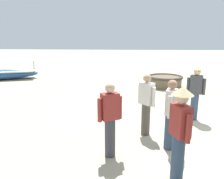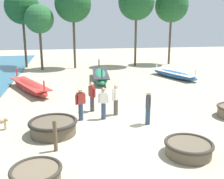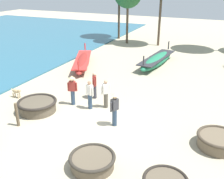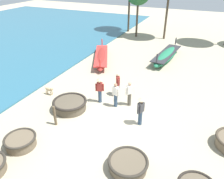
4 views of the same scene
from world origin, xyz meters
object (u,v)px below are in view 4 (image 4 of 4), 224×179
coracle_nearest (128,164)px  fisherman_by_coracle (130,93)px  fisherman_standing_right (141,109)px  fisherman_hauling (116,94)px  dog (49,90)px  fisherman_standing_left (118,84)px  coracle_tilted (70,104)px  coracle_weathered (21,141)px  fisherman_with_hat (100,89)px  long_boat_red_hull (101,57)px  long_boat_white_hull (166,56)px  mooring_post_inland (55,116)px

coracle_nearest → fisherman_by_coracle: bearing=109.6°
fisherman_standing_right → fisherman_hauling: bearing=150.3°
coracle_nearest → dog: 7.80m
fisherman_standing_left → coracle_nearest: bearing=-63.1°
coracle_tilted → fisherman_standing_right: fisherman_standing_right is taller
coracle_weathered → coracle_nearest: size_ratio=0.87×
coracle_tilted → fisherman_hauling: fisherman_hauling is taller
fisherman_with_hat → fisherman_by_coracle: bearing=13.0°
coracle_weathered → fisherman_standing_right: fisherman_standing_right is taller
fisherman_with_hat → dog: (-3.47, -0.55, -0.59)m
fisherman_by_coracle → dog: fisherman_by_coracle is taller
long_boat_red_hull → long_boat_white_hull: 5.94m
dog → coracle_tilted: bearing=-22.0°
coracle_nearest → mooring_post_inland: bearing=165.4°
coracle_nearest → fisherman_standing_left: 6.10m
coracle_tilted → long_boat_white_hull: (3.50, 10.39, 0.06)m
coracle_weathered → fisherman_standing_right: 6.05m
coracle_weathered → long_boat_white_hull: long_boat_white_hull is taller
coracle_weathered → fisherman_with_hat: (1.63, 5.00, 0.67)m
long_boat_white_hull → fisherman_standing_left: size_ratio=3.80×
coracle_tilted → mooring_post_inland: (0.12, -1.56, 0.25)m
fisherman_hauling → fisherman_with_hat: bearing=177.1°
long_boat_white_hull → fisherman_standing_left: (-1.56, -7.72, 0.44)m
mooring_post_inland → fisherman_standing_right: bearing=24.7°
coracle_tilted → long_boat_red_hull: bearing=103.1°
fisherman_standing_left → long_boat_red_hull: bearing=126.6°
coracle_weathered → coracle_tilted: coracle_tilted is taller
long_boat_white_hull → dog: bearing=-121.0°
fisherman_standing_left → fisherman_by_coracle: same height
coracle_tilted → coracle_weathered: bearing=-96.1°
mooring_post_inland → long_boat_red_hull: bearing=101.7°
fisherman_with_hat → coracle_weathered: bearing=-108.1°
coracle_tilted → fisherman_hauling: size_ratio=1.29×
fisherman_standing_left → fisherman_with_hat: fisherman_with_hat is taller
fisherman_with_hat → coracle_nearest: bearing=-50.7°
fisherman_standing_left → mooring_post_inland: fisherman_standing_left is taller
coracle_tilted → long_boat_white_hull: long_boat_white_hull is taller
long_boat_white_hull → fisherman_standing_right: fisherman_standing_right is taller
long_boat_red_hull → fisherman_with_hat: (3.05, -6.26, 0.60)m
fisherman_standing_right → dog: (-6.43, 0.57, -0.59)m
fisherman_with_hat → coracle_tilted: bearing=-130.9°
fisherman_standing_right → fisherman_by_coracle: bearing=127.4°
fisherman_with_hat → dog: size_ratio=2.44×
coracle_tilted → long_boat_red_hull: long_boat_red_hull is taller
dog → coracle_weathered: bearing=-67.6°
long_boat_red_hull → mooring_post_inland: bearing=-78.3°
fisherman_standing_left → fisherman_with_hat: size_ratio=0.94×
fisherman_standing_left → fisherman_by_coracle: 1.37m
coracle_nearest → fisherman_hauling: (-2.34, 4.14, 0.56)m
fisherman_standing_left → dog: 4.54m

